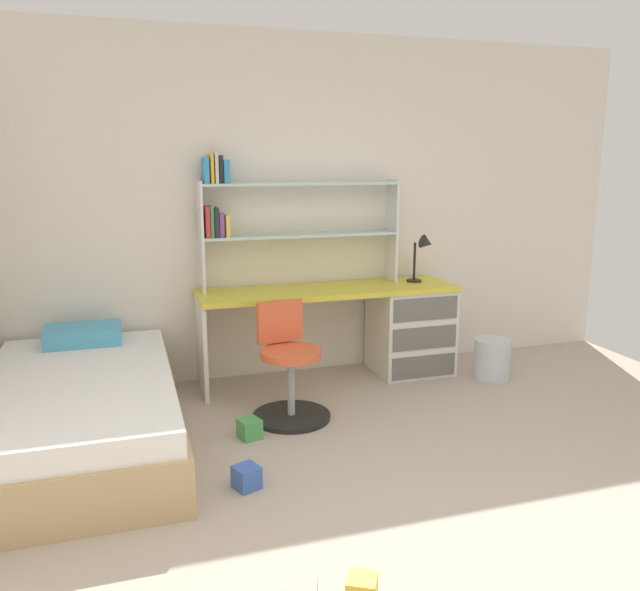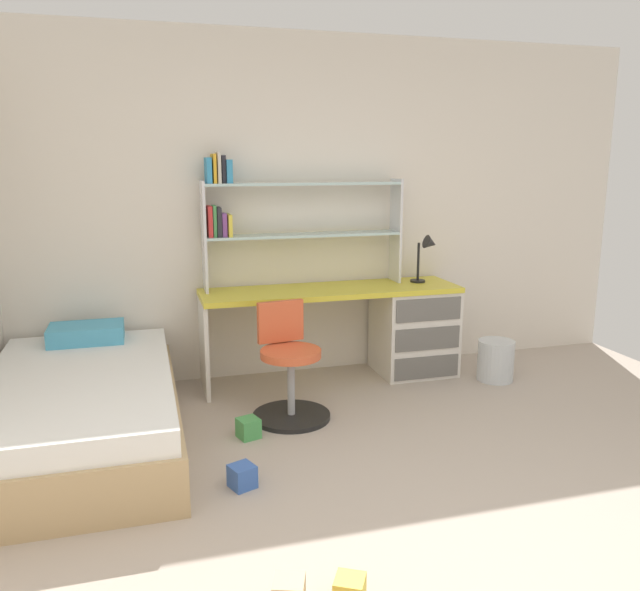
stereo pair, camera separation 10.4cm
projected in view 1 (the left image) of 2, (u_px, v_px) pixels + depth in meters
The scene contains 11 objects.
ground_plane at pixel (490, 574), 2.64m from camera, with size 5.53×6.51×0.02m, color #B2A393.
room_shell at pixel (152, 235), 3.20m from camera, with size 5.53×6.51×2.63m.
desk at pixel (391, 324), 5.04m from camera, with size 1.98×0.54×0.73m.
bookshelf_hutch at pixel (275, 211), 4.72m from camera, with size 1.53×0.22×1.01m.
desk_lamp at pixel (424, 250), 5.01m from camera, with size 0.20×0.17×0.38m.
swivel_chair at pixel (289, 374), 4.17m from camera, with size 0.52×0.52×0.77m.
bed_platform at pixel (81, 412), 3.75m from camera, with size 1.12×1.98×0.56m.
waste_bin at pixel (492, 359), 4.96m from camera, with size 0.28×0.28×0.32m, color silver.
toy_block_blue_0 at pixel (247, 477), 3.30m from camera, with size 0.12×0.12×0.12m, color #3860B7.
toy_block_green_1 at pixel (250, 429), 3.90m from camera, with size 0.12×0.12×0.12m, color #479E51.
toy_block_yellow_2 at pixel (362, 591), 2.44m from camera, with size 0.11×0.11×0.11m, color gold.
Camera 1 is at (-1.38, -2.02, 1.69)m, focal length 35.44 mm.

